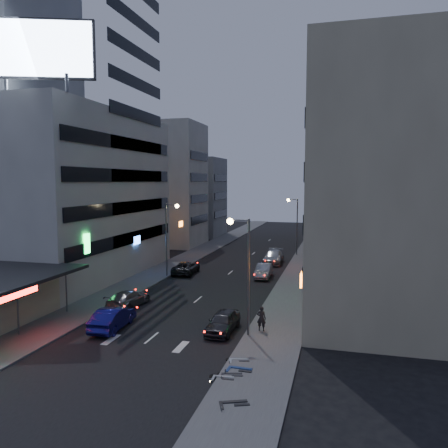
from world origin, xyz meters
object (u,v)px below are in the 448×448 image
(parked_car_right_near, at_px, (223,322))
(scooter_black_b, at_px, (243,364))
(road_car_silver, at_px, (128,299))
(scooter_black_a, at_px, (247,387))
(parked_car_left, at_px, (186,268))
(parked_car_right_far, at_px, (273,257))
(scooter_silver_b, at_px, (249,350))
(scooter_silver_a, at_px, (235,367))
(parked_car_right_mid, at_px, (264,271))
(road_car_blue, at_px, (113,318))
(person, at_px, (261,318))
(scooter_blue, at_px, (253,358))

(parked_car_right_near, distance_m, scooter_black_b, 6.96)
(road_car_silver, relative_size, scooter_black_a, 2.34)
(parked_car_left, relative_size, scooter_black_a, 2.50)
(parked_car_right_far, xyz_separation_m, scooter_black_b, (3.24, -32.88, -0.18))
(parked_car_right_far, xyz_separation_m, road_car_silver, (-8.99, -22.54, -0.13))
(road_car_silver, xyz_separation_m, scooter_silver_b, (12.17, -8.35, -0.05))
(scooter_black_a, xyz_separation_m, scooter_silver_a, (-1.18, 2.27, -0.10))
(parked_car_right_mid, relative_size, road_car_blue, 0.93)
(parked_car_left, bearing_deg, parked_car_right_near, 113.04)
(person, xyz_separation_m, scooter_blue, (0.66, -6.36, -0.25))
(scooter_black_b, bearing_deg, parked_car_right_near, 10.41)
(scooter_silver_b, bearing_deg, road_car_blue, 62.37)
(scooter_black_a, distance_m, scooter_blue, 3.51)
(parked_car_left, xyz_separation_m, road_car_silver, (-0.21, -13.71, -0.02))
(parked_car_left, xyz_separation_m, person, (11.81, -17.05, 0.29))
(scooter_black_a, distance_m, scooter_black_b, 2.97)
(person, bearing_deg, road_car_blue, 12.25)
(parked_car_right_near, distance_m, scooter_silver_b, 5.18)
(parked_car_right_near, distance_m, scooter_silver_a, 7.37)
(parked_car_left, bearing_deg, scooter_black_a, 111.22)
(road_car_silver, bearing_deg, scooter_blue, 148.81)
(road_car_blue, distance_m, road_car_silver, 5.61)
(scooter_black_a, bearing_deg, parked_car_right_far, -15.69)
(parked_car_right_far, relative_size, scooter_blue, 2.76)
(parked_car_right_near, relative_size, parked_car_right_far, 0.76)
(road_car_silver, bearing_deg, scooter_silver_b, 151.75)
(parked_car_left, xyz_separation_m, road_car_blue, (1.33, -19.11, 0.08))
(parked_car_right_near, distance_m, road_car_blue, 7.97)
(parked_car_right_near, bearing_deg, scooter_blue, -58.40)
(scooter_black_b, bearing_deg, road_car_blue, 51.55)
(scooter_silver_a, bearing_deg, road_car_blue, 58.49)
(parked_car_right_mid, relative_size, scooter_black_b, 2.60)
(parked_car_right_near, distance_m, parked_car_right_mid, 17.94)
(scooter_silver_b, bearing_deg, scooter_silver_a, 162.02)
(parked_car_right_mid, height_order, scooter_blue, parked_car_right_mid)
(parked_car_right_mid, bearing_deg, road_car_blue, -113.54)
(person, bearing_deg, scooter_silver_a, 90.28)
(parked_car_left, xyz_separation_m, scooter_silver_b, (11.96, -22.06, -0.07))
(parked_car_right_far, bearing_deg, road_car_blue, -106.19)
(parked_car_right_near, xyz_separation_m, road_car_silver, (-9.39, 3.98, -0.05))
(road_car_blue, bearing_deg, road_car_silver, -78.22)
(parked_car_right_far, bearing_deg, person, -84.57)
(scooter_black_b, distance_m, scooter_silver_b, 1.99)
(road_car_silver, relative_size, scooter_silver_b, 2.79)
(person, distance_m, scooter_silver_b, 5.03)
(parked_car_left, distance_m, scooter_blue, 26.52)
(person, height_order, scooter_black_a, person)
(scooter_black_b, relative_size, scooter_silver_b, 1.01)
(scooter_black_a, height_order, scooter_blue, scooter_blue)
(parked_car_right_mid, height_order, road_car_blue, road_car_blue)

